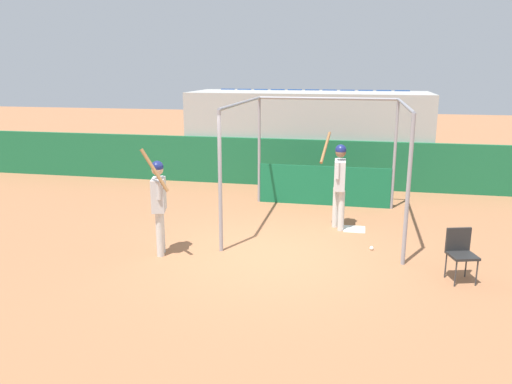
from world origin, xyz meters
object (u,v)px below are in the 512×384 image
(folding_chair, at_px, (460,249))
(baseball, at_px, (372,248))
(player_batter, at_px, (339,178))
(player_waiting, at_px, (159,199))

(folding_chair, bearing_deg, baseball, -55.58)
(player_batter, relative_size, folding_chair, 2.34)
(player_waiting, height_order, baseball, player_waiting)
(folding_chair, height_order, baseball, folding_chair)
(player_waiting, relative_size, baseball, 26.88)
(player_waiting, xyz_separation_m, folding_chair, (5.08, -0.08, -0.52))
(player_batter, bearing_deg, folding_chair, -139.92)
(player_batter, relative_size, baseball, 26.56)
(player_batter, distance_m, player_waiting, 3.76)
(player_waiting, xyz_separation_m, baseball, (3.76, 1.00, -1.00))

